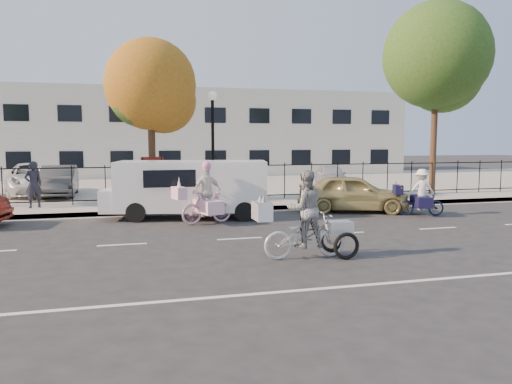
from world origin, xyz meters
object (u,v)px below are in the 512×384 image
object	(u,v)px
lot_car_d	(331,176)
lot_car_b	(34,179)
lamppost	(213,127)
gold_sedan	(353,193)
unicorn_bike	(206,201)
white_van	(189,187)
zebra_trike	(305,224)
pedestrian	(33,185)
lot_car_c	(59,181)
bull_bike	(421,197)

from	to	relation	value
lot_car_d	lot_car_b	bearing A→B (deg)	-166.94
lamppost	gold_sedan	xyz separation A→B (m)	(4.59, -3.00, -2.43)
lamppost	unicorn_bike	size ratio (longest dim) A/B	2.20
unicorn_bike	white_van	bearing A→B (deg)	-0.95
zebra_trike	white_van	bearing A→B (deg)	15.78
lot_car_d	pedestrian	bearing A→B (deg)	-147.87
unicorn_bike	lot_car_c	xyz separation A→B (m)	(-5.19, 7.99, 0.10)
lot_car_d	lamppost	bearing A→B (deg)	-133.81
lamppost	lot_car_d	bearing A→B (deg)	32.07
bull_bike	lot_car_b	bearing A→B (deg)	74.10
white_van	lot_car_c	bearing A→B (deg)	137.74
white_van	gold_sedan	xyz separation A→B (m)	(5.91, -0.07, -0.37)
unicorn_bike	pedestrian	bearing A→B (deg)	37.55
zebra_trike	lot_car_d	world-z (taller)	zebra_trike
lamppost	unicorn_bike	xyz separation A→B (m)	(-0.98, -4.23, -2.39)
bull_bike	white_van	size ratio (longest dim) A/B	0.32
bull_bike	lot_car_b	size ratio (longest dim) A/B	0.35
lamppost	zebra_trike	size ratio (longest dim) A/B	1.91
zebra_trike	gold_sedan	bearing A→B (deg)	-33.29
lamppost	lot_car_d	xyz separation A→B (m)	(6.88, 4.31, -2.37)
bull_bike	lot_car_d	distance (m)	8.75
white_van	lot_car_d	xyz separation A→B (m)	(8.20, 7.24, -0.30)
zebra_trike	gold_sedan	world-z (taller)	zebra_trike
lamppost	white_van	xyz separation A→B (m)	(-1.32, -2.93, -2.06)
white_van	lot_car_d	bearing A→B (deg)	53.27
unicorn_bike	zebra_trike	bearing A→B (deg)	179.71
zebra_trike	bull_bike	world-z (taller)	zebra_trike
lot_car_b	lot_car_d	world-z (taller)	lot_car_b
unicorn_bike	white_van	size ratio (longest dim) A/B	0.35
gold_sedan	lot_car_c	world-z (taller)	lot_car_c
lamppost	bull_bike	bearing A→B (deg)	-34.53
lot_car_c	lot_car_b	bearing A→B (deg)	143.07
white_van	lot_car_b	xyz separation A→B (m)	(-5.96, 7.50, -0.19)
lamppost	zebra_trike	world-z (taller)	lamppost
lot_car_b	pedestrian	bearing A→B (deg)	-95.17
zebra_trike	lot_car_d	bearing A→B (deg)	-25.05
pedestrian	lot_car_c	size ratio (longest dim) A/B	0.42
pedestrian	lot_car_b	xyz separation A→B (m)	(-0.71, 4.64, -0.13)
gold_sedan	lot_car_d	distance (m)	7.66
lamppost	lot_car_b	world-z (taller)	lamppost
bull_bike	lot_car_b	distance (m)	16.41
gold_sedan	lot_car_c	size ratio (longest dim) A/B	0.99
unicorn_bike	lot_car_b	distance (m)	10.83
unicorn_bike	lot_car_d	distance (m)	11.60
unicorn_bike	gold_sedan	world-z (taller)	unicorn_bike
bull_bike	lot_car_d	size ratio (longest dim) A/B	0.51
white_van	gold_sedan	distance (m)	5.92
unicorn_bike	pedestrian	size ratio (longest dim) A/B	1.17
lot_car_b	bull_bike	bearing A→B (deg)	-47.20
bull_bike	lot_car_c	size ratio (longest dim) A/B	0.44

